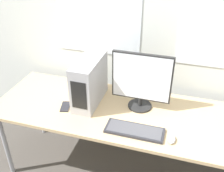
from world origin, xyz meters
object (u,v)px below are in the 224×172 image
(pc_tower, at_px, (89,81))
(keyboard, at_px, (135,130))
(mouse, at_px, (172,139))
(monitor_main, at_px, (141,80))
(cell_phone, at_px, (65,107))

(pc_tower, height_order, keyboard, pc_tower)
(mouse, bearing_deg, pc_tower, 157.76)
(monitor_main, relative_size, cell_phone, 3.13)
(monitor_main, height_order, mouse, monitor_main)
(pc_tower, height_order, monitor_main, monitor_main)
(pc_tower, bearing_deg, monitor_main, 5.86)
(pc_tower, height_order, mouse, pc_tower)
(monitor_main, xyz_separation_m, mouse, (0.30, -0.34, -0.24))
(keyboard, xyz_separation_m, cell_phone, (-0.62, 0.13, -0.01))
(pc_tower, bearing_deg, mouse, -22.24)
(keyboard, bearing_deg, pc_tower, 148.54)
(monitor_main, distance_m, keyboard, 0.40)
(pc_tower, xyz_separation_m, monitor_main, (0.43, 0.04, 0.06))
(pc_tower, distance_m, monitor_main, 0.43)
(pc_tower, distance_m, mouse, 0.81)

